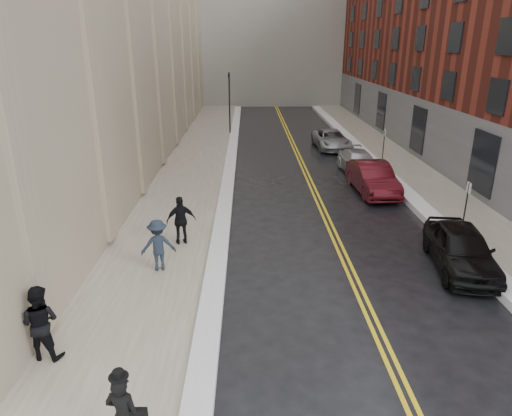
{
  "coord_description": "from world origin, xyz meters",
  "views": [
    {
      "loc": [
        -1.08,
        -9.5,
        7.57
      ],
      "look_at": [
        -0.77,
        6.86,
        1.6
      ],
      "focal_mm": 32.0,
      "sensor_mm": 36.0,
      "label": 1
    }
  ],
  "objects_px": {
    "car_black": "(461,248)",
    "car_silver_far": "(331,139)",
    "car_maroon": "(373,178)",
    "pedestrian_a": "(40,322)",
    "pedestrian_b": "(158,245)",
    "pedestrian_c": "(181,220)",
    "car_silver_near": "(359,162)"
  },
  "relations": [
    {
      "from": "car_black",
      "to": "car_silver_far",
      "type": "relative_size",
      "value": 0.92
    },
    {
      "from": "car_maroon",
      "to": "pedestrian_c",
      "type": "bearing_deg",
      "value": -146.59
    },
    {
      "from": "car_maroon",
      "to": "car_silver_far",
      "type": "height_order",
      "value": "car_maroon"
    },
    {
      "from": "car_black",
      "to": "car_silver_near",
      "type": "height_order",
      "value": "car_black"
    },
    {
      "from": "pedestrian_a",
      "to": "car_maroon",
      "type": "bearing_deg",
      "value": -123.8
    },
    {
      "from": "car_maroon",
      "to": "car_silver_far",
      "type": "xyz_separation_m",
      "value": [
        -0.32,
        10.75,
        -0.12
      ]
    },
    {
      "from": "car_silver_far",
      "to": "pedestrian_a",
      "type": "relative_size",
      "value": 2.54
    },
    {
      "from": "pedestrian_a",
      "to": "pedestrian_c",
      "type": "bearing_deg",
      "value": -103.06
    },
    {
      "from": "car_silver_near",
      "to": "car_silver_far",
      "type": "xyz_separation_m",
      "value": [
        -0.49,
        6.9,
        0.02
      ]
    },
    {
      "from": "pedestrian_c",
      "to": "pedestrian_b",
      "type": "bearing_deg",
      "value": 61.77
    },
    {
      "from": "car_black",
      "to": "pedestrian_a",
      "type": "bearing_deg",
      "value": -151.21
    },
    {
      "from": "car_black",
      "to": "car_maroon",
      "type": "relative_size",
      "value": 0.94
    },
    {
      "from": "car_maroon",
      "to": "car_silver_near",
      "type": "height_order",
      "value": "car_maroon"
    },
    {
      "from": "car_maroon",
      "to": "pedestrian_b",
      "type": "bearing_deg",
      "value": -140.15
    },
    {
      "from": "pedestrian_b",
      "to": "pedestrian_a",
      "type": "bearing_deg",
      "value": 53.34
    },
    {
      "from": "pedestrian_a",
      "to": "car_silver_near",
      "type": "bearing_deg",
      "value": -117.23
    },
    {
      "from": "car_silver_near",
      "to": "pedestrian_c",
      "type": "relative_size",
      "value": 2.4
    },
    {
      "from": "car_maroon",
      "to": "car_silver_near",
      "type": "bearing_deg",
      "value": 84.96
    },
    {
      "from": "car_maroon",
      "to": "car_silver_far",
      "type": "bearing_deg",
      "value": 89.19
    },
    {
      "from": "car_silver_near",
      "to": "pedestrian_a",
      "type": "bearing_deg",
      "value": -129.2
    },
    {
      "from": "pedestrian_a",
      "to": "pedestrian_c",
      "type": "height_order",
      "value": "pedestrian_a"
    },
    {
      "from": "pedestrian_b",
      "to": "pedestrian_c",
      "type": "relative_size",
      "value": 0.95
    },
    {
      "from": "car_black",
      "to": "car_silver_far",
      "type": "distance_m",
      "value": 19.46
    },
    {
      "from": "car_black",
      "to": "pedestrian_c",
      "type": "xyz_separation_m",
      "value": [
        -10.03,
        2.02,
        0.33
      ]
    },
    {
      "from": "pedestrian_a",
      "to": "pedestrian_b",
      "type": "relative_size",
      "value": 1.08
    },
    {
      "from": "car_maroon",
      "to": "pedestrian_a",
      "type": "height_order",
      "value": "pedestrian_a"
    },
    {
      "from": "car_black",
      "to": "pedestrian_a",
      "type": "xyz_separation_m",
      "value": [
        -12.53,
        -4.77,
        0.35
      ]
    },
    {
      "from": "car_silver_far",
      "to": "pedestrian_c",
      "type": "relative_size",
      "value": 2.6
    },
    {
      "from": "car_silver_far",
      "to": "pedestrian_b",
      "type": "bearing_deg",
      "value": -118.18
    },
    {
      "from": "car_silver_near",
      "to": "pedestrian_b",
      "type": "bearing_deg",
      "value": -132.59
    },
    {
      "from": "car_silver_far",
      "to": "pedestrian_c",
      "type": "bearing_deg",
      "value": -119.63
    },
    {
      "from": "car_silver_near",
      "to": "pedestrian_c",
      "type": "height_order",
      "value": "pedestrian_c"
    }
  ]
}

